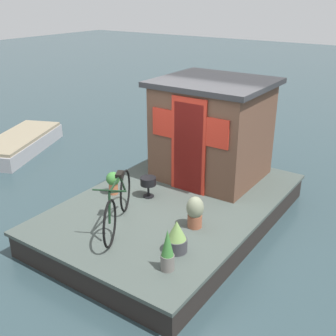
{
  "coord_description": "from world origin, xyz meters",
  "views": [
    {
      "loc": [
        -5.64,
        -3.74,
        3.97
      ],
      "look_at": [
        -0.2,
        0.0,
        1.17
      ],
      "focal_mm": 44.76,
      "sensor_mm": 36.0,
      "label": 1
    }
  ],
  "objects_px": {
    "bicycle": "(118,204)",
    "potted_plant_sage": "(113,181)",
    "houseboat_cabin": "(212,129)",
    "potted_plant_geranium": "(167,251)",
    "dinghy_boat": "(20,144)",
    "potted_plant_rosemary": "(177,237)",
    "potted_plant_fern": "(195,211)",
    "charcoal_grill": "(148,182)"
  },
  "relations": [
    {
      "from": "potted_plant_geranium",
      "to": "potted_plant_sage",
      "type": "height_order",
      "value": "potted_plant_geranium"
    },
    {
      "from": "houseboat_cabin",
      "to": "potted_plant_geranium",
      "type": "xyz_separation_m",
      "value": [
        -3.08,
        -1.06,
        -0.7
      ]
    },
    {
      "from": "potted_plant_fern",
      "to": "potted_plant_sage",
      "type": "relative_size",
      "value": 1.22
    },
    {
      "from": "houseboat_cabin",
      "to": "potted_plant_rosemary",
      "type": "relative_size",
      "value": 4.24
    },
    {
      "from": "bicycle",
      "to": "potted_plant_sage",
      "type": "distance_m",
      "value": 1.19
    },
    {
      "from": "potted_plant_fern",
      "to": "potted_plant_sage",
      "type": "bearing_deg",
      "value": 85.03
    },
    {
      "from": "potted_plant_fern",
      "to": "charcoal_grill",
      "type": "distance_m",
      "value": 1.33
    },
    {
      "from": "houseboat_cabin",
      "to": "charcoal_grill",
      "type": "bearing_deg",
      "value": 162.52
    },
    {
      "from": "houseboat_cabin",
      "to": "bicycle",
      "type": "xyz_separation_m",
      "value": [
        -2.58,
        0.23,
        -0.59
      ]
    },
    {
      "from": "potted_plant_fern",
      "to": "potted_plant_geranium",
      "type": "bearing_deg",
      "value": -166.69
    },
    {
      "from": "bicycle",
      "to": "potted_plant_sage",
      "type": "xyz_separation_m",
      "value": [
        0.83,
        0.84,
        -0.15
      ]
    },
    {
      "from": "bicycle",
      "to": "potted_plant_rosemary",
      "type": "bearing_deg",
      "value": -93.31
    },
    {
      "from": "dinghy_boat",
      "to": "potted_plant_rosemary",
      "type": "bearing_deg",
      "value": -108.23
    },
    {
      "from": "potted_plant_rosemary",
      "to": "charcoal_grill",
      "type": "height_order",
      "value": "potted_plant_rosemary"
    },
    {
      "from": "bicycle",
      "to": "potted_plant_geranium",
      "type": "relative_size",
      "value": 2.62
    },
    {
      "from": "potted_plant_rosemary",
      "to": "dinghy_boat",
      "type": "relative_size",
      "value": 0.16
    },
    {
      "from": "potted_plant_rosemary",
      "to": "potted_plant_sage",
      "type": "distance_m",
      "value": 2.19
    },
    {
      "from": "houseboat_cabin",
      "to": "potted_plant_sage",
      "type": "relative_size",
      "value": 4.85
    },
    {
      "from": "bicycle",
      "to": "potted_plant_fern",
      "type": "relative_size",
      "value": 3.06
    },
    {
      "from": "bicycle",
      "to": "dinghy_boat",
      "type": "height_order",
      "value": "bicycle"
    },
    {
      "from": "potted_plant_rosemary",
      "to": "potted_plant_sage",
      "type": "xyz_separation_m",
      "value": [
        0.9,
        2.0,
        0.02
      ]
    },
    {
      "from": "potted_plant_rosemary",
      "to": "houseboat_cabin",
      "type": "bearing_deg",
      "value": 19.19
    },
    {
      "from": "houseboat_cabin",
      "to": "charcoal_grill",
      "type": "height_order",
      "value": "houseboat_cabin"
    },
    {
      "from": "potted_plant_geranium",
      "to": "dinghy_boat",
      "type": "bearing_deg",
      "value": 68.74
    },
    {
      "from": "potted_plant_fern",
      "to": "potted_plant_geranium",
      "type": "relative_size",
      "value": 0.85
    },
    {
      "from": "potted_plant_fern",
      "to": "potted_plant_rosemary",
      "type": "height_order",
      "value": "potted_plant_fern"
    },
    {
      "from": "charcoal_grill",
      "to": "dinghy_boat",
      "type": "xyz_separation_m",
      "value": [
        0.94,
        5.0,
        -0.54
      ]
    },
    {
      "from": "potted_plant_geranium",
      "to": "dinghy_boat",
      "type": "height_order",
      "value": "potted_plant_geranium"
    },
    {
      "from": "houseboat_cabin",
      "to": "dinghy_boat",
      "type": "distance_m",
      "value": 5.63
    },
    {
      "from": "potted_plant_geranium",
      "to": "potted_plant_rosemary",
      "type": "bearing_deg",
      "value": 17.97
    },
    {
      "from": "bicycle",
      "to": "potted_plant_sage",
      "type": "height_order",
      "value": "bicycle"
    },
    {
      "from": "bicycle",
      "to": "potted_plant_geranium",
      "type": "bearing_deg",
      "value": -111.21
    },
    {
      "from": "potted_plant_fern",
      "to": "potted_plant_sage",
      "type": "xyz_separation_m",
      "value": [
        0.16,
        1.86,
        -0.02
      ]
    },
    {
      "from": "potted_plant_geranium",
      "to": "potted_plant_sage",
      "type": "distance_m",
      "value": 2.52
    },
    {
      "from": "bicycle",
      "to": "potted_plant_sage",
      "type": "bearing_deg",
      "value": 45.5
    },
    {
      "from": "bicycle",
      "to": "potted_plant_rosemary",
      "type": "height_order",
      "value": "bicycle"
    },
    {
      "from": "bicycle",
      "to": "houseboat_cabin",
      "type": "bearing_deg",
      "value": -5.17
    },
    {
      "from": "dinghy_boat",
      "to": "potted_plant_geranium",
      "type": "bearing_deg",
      "value": -111.26
    },
    {
      "from": "houseboat_cabin",
      "to": "potted_plant_geranium",
      "type": "bearing_deg",
      "value": -160.98
    },
    {
      "from": "bicycle",
      "to": "charcoal_grill",
      "type": "distance_m",
      "value": 1.13
    },
    {
      "from": "houseboat_cabin",
      "to": "charcoal_grill",
      "type": "relative_size",
      "value": 5.46
    },
    {
      "from": "potted_plant_fern",
      "to": "potted_plant_geranium",
      "type": "distance_m",
      "value": 1.2
    }
  ]
}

